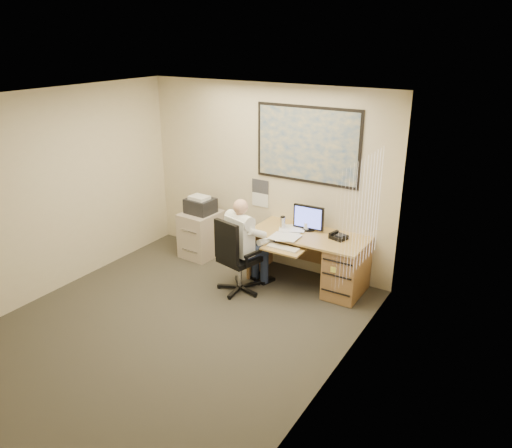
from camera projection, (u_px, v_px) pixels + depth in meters
The scene contains 8 objects.
room_shell at pixel (165, 223), 5.56m from camera, with size 4.00×4.50×2.70m.
desk at pixel (331, 260), 6.81m from camera, with size 1.60×0.97×1.11m.
world_map at pixel (307, 145), 6.83m from camera, with size 1.56×0.03×1.06m, color #1E4C93.
wall_calendar at pixel (260, 193), 7.49m from camera, with size 0.28×0.01×0.42m, color white.
window_blinds at pixel (360, 217), 5.17m from camera, with size 0.06×1.40×1.30m, color silver, non-canonical shape.
filing_cabinet at pixel (201, 230), 7.87m from camera, with size 0.55×0.65×0.99m.
office_chair at pixel (238, 271), 6.77m from camera, with size 0.76×0.76×1.07m.
person at pixel (241, 246), 6.72m from camera, with size 0.54×0.77×1.31m, color white, non-canonical shape.
Camera 1 is at (3.56, -3.91, 3.35)m, focal length 35.00 mm.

